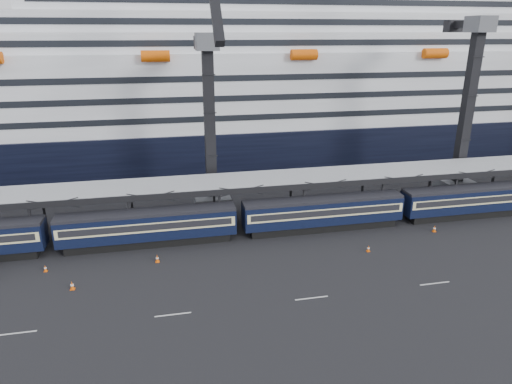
# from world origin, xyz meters

# --- Properties ---
(ground) EXTENTS (260.00, 260.00, 0.00)m
(ground) POSITION_xyz_m (0.00, 0.00, 0.00)
(ground) COLOR black
(ground) RESTS_ON ground
(train) EXTENTS (133.05, 3.00, 4.05)m
(train) POSITION_xyz_m (-4.65, 10.00, 2.20)
(train) COLOR black
(train) RESTS_ON ground
(canopy) EXTENTS (130.00, 6.25, 5.53)m
(canopy) POSITION_xyz_m (0.00, 14.00, 5.25)
(canopy) COLOR gray
(canopy) RESTS_ON ground
(cruise_ship) EXTENTS (214.09, 28.84, 34.00)m
(cruise_ship) POSITION_xyz_m (-1.08, 45.99, 12.34)
(cruise_ship) COLOR black
(cruise_ship) RESTS_ON ground
(crane_dark_near) EXTENTS (4.50, 17.75, 35.08)m
(crane_dark_near) POSITION_xyz_m (-20.00, 18.59, 11.93)
(crane_dark_near) COLOR #46484D
(crane_dark_near) RESTS_ON ground
(crane_dark_mid) EXTENTS (4.50, 18.24, 39.64)m
(crane_dark_mid) POSITION_xyz_m (15.00, 17.59, 13.36)
(crane_dark_mid) COLOR #46484D
(crane_dark_mid) RESTS_ON ground
(traffic_cone_a) EXTENTS (0.42, 0.42, 0.84)m
(traffic_cone_a) POSITION_xyz_m (-34.77, 1.86, 0.41)
(traffic_cone_a) COLOR #EB5707
(traffic_cone_a) RESTS_ON ground
(traffic_cone_b) EXTENTS (0.34, 0.34, 0.69)m
(traffic_cone_b) POSITION_xyz_m (-37.89, 5.87, 0.34)
(traffic_cone_b) COLOR #EB5707
(traffic_cone_b) RESTS_ON ground
(traffic_cone_c) EXTENTS (0.41, 0.41, 0.82)m
(traffic_cone_c) POSITION_xyz_m (-27.20, 5.60, 0.41)
(traffic_cone_c) COLOR #EB5707
(traffic_cone_c) RESTS_ON ground
(traffic_cone_d) EXTENTS (0.36, 0.36, 0.72)m
(traffic_cone_d) POSITION_xyz_m (-5.22, 3.37, 0.36)
(traffic_cone_d) COLOR #EB5707
(traffic_cone_d) RESTS_ON ground
(traffic_cone_e) EXTENTS (0.40, 0.40, 0.81)m
(traffic_cone_e) POSITION_xyz_m (4.54, 6.53, 0.40)
(traffic_cone_e) COLOR #EB5707
(traffic_cone_e) RESTS_ON ground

